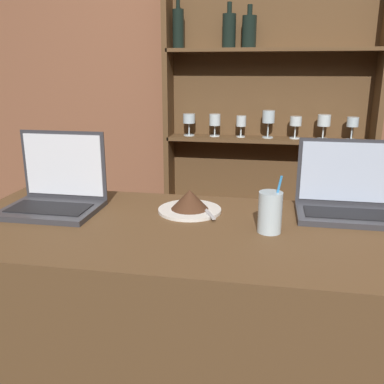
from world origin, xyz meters
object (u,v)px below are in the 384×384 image
at_px(cake_plate, 190,203).
at_px(laptop_near, 56,192).
at_px(water_glass, 270,212).
at_px(laptop_far, 346,198).

bearing_deg(cake_plate, laptop_near, -173.80).
distance_m(laptop_near, cake_plate, 0.45).
relative_size(laptop_near, water_glass, 1.79).
distance_m(laptop_far, cake_plate, 0.51).
distance_m(laptop_near, water_glass, 0.72).
distance_m(laptop_near, laptop_far, 0.96).
relative_size(laptop_far, cake_plate, 1.49).
bearing_deg(laptop_near, cake_plate, 6.20).
bearing_deg(water_glass, laptop_near, 172.78).
bearing_deg(water_glass, cake_plate, 152.02).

